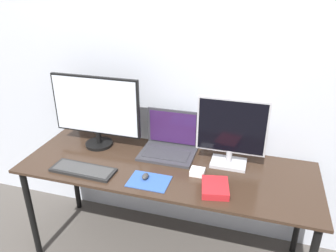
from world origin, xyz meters
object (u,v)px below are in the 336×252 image
(laptop, at_px, (170,143))
(mouse, at_px, (145,176))
(book, at_px, (215,188))
(power_brick, at_px, (197,172))
(monitor_left, at_px, (96,110))
(monitor_right, at_px, (231,132))
(keyboard, at_px, (83,170))

(laptop, xyz_separation_m, mouse, (-0.04, -0.35, -0.05))
(laptop, height_order, book, laptop)
(power_brick, bearing_deg, book, -46.06)
(monitor_left, bearing_deg, mouse, -33.85)
(monitor_right, bearing_deg, power_brick, -134.17)
(monitor_left, relative_size, monitor_right, 1.41)
(mouse, bearing_deg, keyboard, -176.03)
(monitor_left, relative_size, book, 2.96)
(laptop, xyz_separation_m, power_brick, (0.23, -0.22, -0.05))
(monitor_right, distance_m, laptop, 0.43)
(laptop, distance_m, power_brick, 0.32)
(monitor_left, bearing_deg, monitor_right, -0.00)
(monitor_right, bearing_deg, keyboard, -158.35)
(keyboard, relative_size, book, 1.92)
(monitor_left, bearing_deg, keyboard, -79.25)
(monitor_left, height_order, keyboard, monitor_left)
(laptop, bearing_deg, power_brick, -42.92)
(monitor_left, xyz_separation_m, power_brick, (0.73, -0.17, -0.25))
(laptop, relative_size, keyboard, 0.89)
(book, bearing_deg, monitor_right, 82.98)
(book, bearing_deg, monitor_left, 160.81)
(monitor_left, relative_size, mouse, 10.54)
(monitor_right, height_order, power_brick, monitor_right)
(keyboard, xyz_separation_m, power_brick, (0.66, 0.16, 0.01))
(keyboard, height_order, power_brick, power_brick)
(monitor_left, height_order, power_brick, monitor_left)
(monitor_left, height_order, book, monitor_left)
(monitor_right, distance_m, book, 0.36)
(keyboard, height_order, book, book)
(book, distance_m, power_brick, 0.18)
(monitor_right, height_order, keyboard, monitor_right)
(monitor_right, height_order, mouse, monitor_right)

